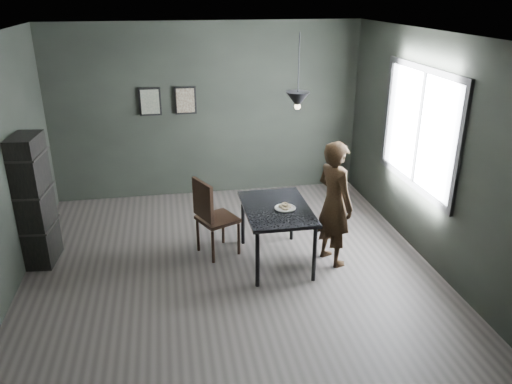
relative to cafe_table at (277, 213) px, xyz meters
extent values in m
plane|color=#332E2C|center=(-0.60, 0.00, -0.67)|extent=(5.00, 5.00, 0.00)
cube|color=black|center=(-0.60, 2.50, 0.73)|extent=(5.00, 0.10, 2.80)
cube|color=silver|center=(-0.60, 0.00, 2.13)|extent=(5.00, 5.00, 0.02)
cube|color=white|center=(1.88, 0.20, 0.93)|extent=(0.02, 1.80, 1.40)
cube|color=black|center=(1.87, 0.20, 0.93)|extent=(0.04, 1.96, 1.56)
cube|color=black|center=(0.00, 0.00, 0.06)|extent=(0.80, 1.20, 0.04)
cylinder|color=black|center=(-0.34, -0.54, -0.32)|extent=(0.05, 0.05, 0.71)
cylinder|color=black|center=(0.34, -0.54, -0.32)|extent=(0.05, 0.05, 0.71)
cylinder|color=black|center=(-0.34, 0.54, -0.32)|extent=(0.05, 0.05, 0.71)
cylinder|color=black|center=(0.34, 0.54, -0.32)|extent=(0.05, 0.05, 0.71)
cylinder|color=silver|center=(0.09, -0.07, 0.08)|extent=(0.23, 0.23, 0.01)
torus|color=beige|center=(0.12, -0.06, 0.11)|extent=(0.09, 0.09, 0.03)
torus|color=beige|center=(0.06, -0.05, 0.11)|extent=(0.09, 0.09, 0.03)
torus|color=beige|center=(0.08, -0.11, 0.11)|extent=(0.09, 0.09, 0.03)
torus|color=beige|center=(0.09, -0.07, 0.14)|extent=(0.14, 0.14, 0.05)
imported|color=black|center=(0.70, -0.12, 0.13)|extent=(0.57, 0.68, 1.59)
cube|color=black|center=(-0.70, 0.35, -0.19)|extent=(0.60, 0.60, 0.04)
cube|color=black|center=(-0.89, 0.26, 0.13)|extent=(0.23, 0.43, 0.50)
cylinder|color=black|center=(-0.79, 0.09, -0.45)|extent=(0.04, 0.04, 0.44)
cylinder|color=black|center=(-0.44, 0.26, -0.45)|extent=(0.04, 0.04, 0.44)
cylinder|color=black|center=(-0.96, 0.44, -0.45)|extent=(0.04, 0.04, 0.44)
cylinder|color=black|center=(-0.60, 0.61, -0.45)|extent=(0.04, 0.04, 0.44)
cube|color=black|center=(-2.92, 0.54, 0.16)|extent=(0.36, 0.58, 1.66)
cylinder|color=black|center=(0.25, 0.10, 1.75)|extent=(0.01, 0.01, 0.75)
cone|color=black|center=(0.25, 0.10, 1.38)|extent=(0.28, 0.28, 0.18)
sphere|color=#FFE0B2|center=(0.25, 0.10, 1.30)|extent=(0.07, 0.07, 0.07)
cube|color=black|center=(-1.50, 2.47, 0.93)|extent=(0.34, 0.03, 0.44)
cube|color=#3D5545|center=(-1.50, 2.45, 0.93)|extent=(0.28, 0.01, 0.38)
cube|color=black|center=(-0.95, 2.47, 0.93)|extent=(0.34, 0.03, 0.44)
cube|color=brown|center=(-0.95, 2.45, 0.93)|extent=(0.28, 0.01, 0.38)
camera|label=1|loc=(-1.25, -5.47, 2.57)|focal=35.00mm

